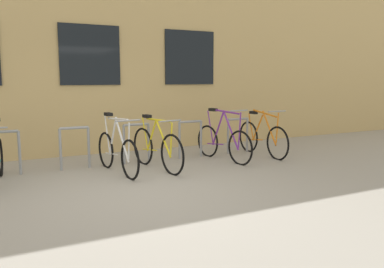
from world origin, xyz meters
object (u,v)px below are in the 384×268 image
object	(u,v)px
bicycle_purple	(223,141)
bicycle_yellow	(157,148)
bicycle_orange	(262,138)
bicycle_white	(117,151)

from	to	relation	value
bicycle_purple	bicycle_yellow	distance (m)	1.52
bicycle_orange	bicycle_purple	xyz separation A→B (m)	(-1.05, -0.08, 0.00)
bicycle_orange	bicycle_white	distance (m)	3.32
bicycle_orange	bicycle_yellow	xyz separation A→B (m)	(-2.57, -0.21, 0.01)
bicycle_purple	bicycle_yellow	size ratio (longest dim) A/B	0.96
bicycle_white	bicycle_yellow	world-z (taller)	bicycle_white
bicycle_white	bicycle_orange	bearing A→B (deg)	2.98
bicycle_orange	bicycle_purple	world-z (taller)	bicycle_purple
bicycle_orange	bicycle_white	size ratio (longest dim) A/B	1.01
bicycle_white	bicycle_yellow	distance (m)	0.75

